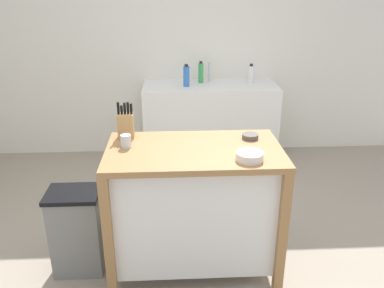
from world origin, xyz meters
The scene contains 13 objects.
ground_plane centered at (0.00, 0.00, 0.00)m, with size 6.64×6.64×0.00m, color gray.
wall_back centered at (0.00, 2.30, 1.30)m, with size 5.64×0.10×2.60m, color silver.
kitchen_island centered at (0.00, 0.09, 0.52)m, with size 1.16×0.67×0.93m.
knife_block centered at (-0.47, 0.32, 1.02)m, with size 0.11×0.09×0.25m.
bowl_ceramic_small centered at (0.40, 0.24, 0.95)m, with size 0.11×0.11×0.03m.
bowl_stoneware_deep centered at (0.33, -0.11, 0.96)m, with size 0.17×0.17×0.05m.
drinking_cup centered at (-0.45, 0.13, 0.97)m, with size 0.07×0.07×0.09m.
trash_bin centered at (-0.83, 0.08, 0.32)m, with size 0.36×0.28×0.63m.
sink_counter centered at (0.29, 1.95, 0.45)m, with size 1.47×0.60×0.90m.
sink_faucet centered at (0.29, 2.09, 1.01)m, with size 0.02×0.02×0.22m.
bottle_hand_soap centered at (0.02, 1.89, 1.01)m, with size 0.07×0.07×0.24m.
bottle_spray_cleaner centered at (0.19, 2.05, 1.01)m, with size 0.06×0.06×0.24m.
bottle_dish_soap centered at (0.75, 2.02, 1.00)m, with size 0.06×0.06×0.21m.
Camera 1 is at (-0.14, -2.29, 1.94)m, focal length 36.81 mm.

